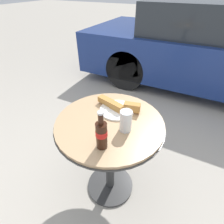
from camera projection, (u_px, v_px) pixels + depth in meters
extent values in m
plane|color=#A8A093|center=(110.00, 185.00, 1.58)|extent=(30.00, 30.00, 0.00)
cylinder|color=#333333|center=(110.00, 184.00, 1.57)|extent=(0.40, 0.40, 0.02)
cylinder|color=#333333|center=(110.00, 158.00, 1.35)|extent=(0.07, 0.07, 0.71)
cylinder|color=#333333|center=(110.00, 124.00, 1.14)|extent=(0.72, 0.72, 0.01)
cylinder|color=tan|center=(110.00, 122.00, 1.13)|extent=(0.70, 0.70, 0.02)
cylinder|color=#33190F|center=(102.00, 136.00, 0.91)|extent=(0.06, 0.06, 0.16)
cylinder|color=red|center=(101.00, 133.00, 0.90)|extent=(0.06, 0.06, 0.04)
cylinder|color=#33190F|center=(101.00, 119.00, 0.84)|extent=(0.03, 0.03, 0.06)
cylinder|color=silver|center=(100.00, 113.00, 0.82)|extent=(0.03, 0.03, 0.01)
cylinder|color=silver|center=(126.00, 123.00, 1.03)|extent=(0.07, 0.07, 0.11)
cylinder|color=silver|center=(126.00, 121.00, 1.02)|extent=(0.07, 0.07, 0.14)
cylinder|color=white|center=(117.00, 110.00, 1.21)|extent=(0.24, 0.24, 0.01)
cube|color=white|center=(117.00, 109.00, 1.21)|extent=(0.15, 0.15, 0.00)
cube|color=#B77F3D|center=(106.00, 101.00, 1.25)|extent=(0.13, 0.08, 0.04)
cube|color=#B77F3D|center=(117.00, 107.00, 1.19)|extent=(0.11, 0.07, 0.05)
cube|color=#B77F3D|center=(132.00, 107.00, 1.18)|extent=(0.12, 0.07, 0.06)
cube|color=#23282D|center=(224.00, 18.00, 2.54)|extent=(2.17, 1.56, 0.44)
cylinder|color=black|center=(153.00, 45.00, 3.96)|extent=(0.64, 0.21, 0.64)
cylinder|color=black|center=(126.00, 70.00, 2.84)|extent=(0.64, 0.21, 0.64)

